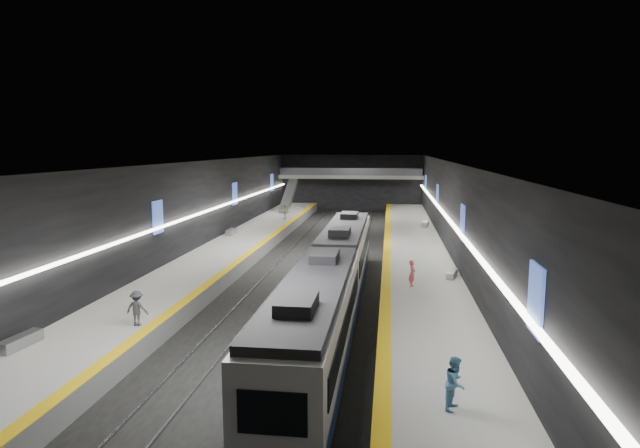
# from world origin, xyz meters

# --- Properties ---
(ground) EXTENTS (70.00, 70.00, 0.00)m
(ground) POSITION_xyz_m (0.00, 0.00, 0.00)
(ground) COLOR black
(ground) RESTS_ON ground
(ceiling) EXTENTS (20.00, 70.00, 0.04)m
(ceiling) POSITION_xyz_m (0.00, 0.00, 8.00)
(ceiling) COLOR beige
(ceiling) RESTS_ON wall_left
(wall_left) EXTENTS (0.04, 70.00, 8.00)m
(wall_left) POSITION_xyz_m (-10.00, 0.00, 4.00)
(wall_left) COLOR black
(wall_left) RESTS_ON ground
(wall_right) EXTENTS (0.04, 70.00, 8.00)m
(wall_right) POSITION_xyz_m (10.00, 0.00, 4.00)
(wall_right) COLOR black
(wall_right) RESTS_ON ground
(wall_back) EXTENTS (20.00, 0.04, 8.00)m
(wall_back) POSITION_xyz_m (0.00, 35.00, 4.00)
(wall_back) COLOR black
(wall_back) RESTS_ON ground
(platform_left) EXTENTS (5.00, 70.00, 1.00)m
(platform_left) POSITION_xyz_m (-7.50, 0.00, 0.50)
(platform_left) COLOR slate
(platform_left) RESTS_ON ground
(tile_surface_left) EXTENTS (5.00, 70.00, 0.02)m
(tile_surface_left) POSITION_xyz_m (-7.50, 0.00, 1.01)
(tile_surface_left) COLOR #B6B6B1
(tile_surface_left) RESTS_ON platform_left
(tactile_strip_left) EXTENTS (0.60, 70.00, 0.02)m
(tactile_strip_left) POSITION_xyz_m (-5.30, 0.00, 1.02)
(tactile_strip_left) COLOR yellow
(tactile_strip_left) RESTS_ON platform_left
(platform_right) EXTENTS (5.00, 70.00, 1.00)m
(platform_right) POSITION_xyz_m (7.50, 0.00, 0.50)
(platform_right) COLOR slate
(platform_right) RESTS_ON ground
(tile_surface_right) EXTENTS (5.00, 70.00, 0.02)m
(tile_surface_right) POSITION_xyz_m (7.50, 0.00, 1.01)
(tile_surface_right) COLOR #B6B6B1
(tile_surface_right) RESTS_ON platform_right
(tactile_strip_right) EXTENTS (0.60, 70.00, 0.02)m
(tactile_strip_right) POSITION_xyz_m (5.30, 0.00, 1.02)
(tactile_strip_right) COLOR yellow
(tactile_strip_right) RESTS_ON platform_right
(rails) EXTENTS (6.52, 70.00, 0.12)m
(rails) POSITION_xyz_m (-0.00, 0.00, 0.06)
(rails) COLOR gray
(rails) RESTS_ON ground
(train) EXTENTS (2.69, 30.04, 3.60)m
(train) POSITION_xyz_m (2.50, -13.97, 2.20)
(train) COLOR #0F1E38
(train) RESTS_ON ground
(ad_posters) EXTENTS (19.94, 53.50, 2.20)m
(ad_posters) POSITION_xyz_m (-0.00, 1.00, 4.50)
(ad_posters) COLOR #4667D2
(ad_posters) RESTS_ON wall_left
(cove_light_left) EXTENTS (0.25, 68.60, 0.12)m
(cove_light_left) POSITION_xyz_m (-9.80, 0.00, 3.80)
(cove_light_left) COLOR white
(cove_light_left) RESTS_ON wall_left
(cove_light_right) EXTENTS (0.25, 68.60, 0.12)m
(cove_light_right) POSITION_xyz_m (9.80, 0.00, 3.80)
(cove_light_right) COLOR white
(cove_light_right) RESTS_ON wall_right
(mezzanine_bridge) EXTENTS (20.00, 3.00, 1.50)m
(mezzanine_bridge) POSITION_xyz_m (0.00, 32.93, 5.04)
(mezzanine_bridge) COLOR gray
(mezzanine_bridge) RESTS_ON wall_left
(escalator) EXTENTS (1.20, 7.50, 3.92)m
(escalator) POSITION_xyz_m (-7.50, 26.00, 2.90)
(escalator) COLOR #99999E
(escalator) RESTS_ON platform_left
(bench_left_near) EXTENTS (0.79, 2.05, 0.49)m
(bench_left_near) POSITION_xyz_m (-9.50, -22.44, 1.24)
(bench_left_near) COLOR #99999E
(bench_left_near) RESTS_ON platform_left
(bench_left_far) EXTENTS (0.62, 2.07, 0.50)m
(bench_left_far) POSITION_xyz_m (-9.23, 6.16, 1.25)
(bench_left_far) COLOR #99999E
(bench_left_far) RESTS_ON platform_left
(bench_right_near) EXTENTS (0.93, 1.74, 0.41)m
(bench_right_near) POSITION_xyz_m (9.40, -8.00, 1.20)
(bench_right_near) COLOR #99999E
(bench_right_near) RESTS_ON platform_right
(bench_right_far) EXTENTS (0.90, 2.08, 0.49)m
(bench_right_far) POSITION_xyz_m (9.11, 13.90, 1.25)
(bench_right_far) COLOR #99999E
(bench_right_far) RESTS_ON platform_right
(passenger_right_a) EXTENTS (0.51, 0.65, 1.57)m
(passenger_right_a) POSITION_xyz_m (6.80, -10.69, 1.79)
(passenger_right_a) COLOR #D04D5B
(passenger_right_a) RESTS_ON platform_right
(passenger_right_b) EXTENTS (0.90, 1.01, 1.70)m
(passenger_right_b) POSITION_xyz_m (7.54, -25.48, 1.85)
(passenger_right_b) COLOR #5491B7
(passenger_right_b) RESTS_ON platform_right
(passenger_left_a) EXTENTS (0.77, 1.05, 1.66)m
(passenger_left_a) POSITION_xyz_m (-6.29, 17.20, 1.83)
(passenger_left_a) COLOR #BBB4AB
(passenger_left_a) RESTS_ON platform_left
(passenger_left_b) EXTENTS (1.11, 0.71, 1.64)m
(passenger_left_b) POSITION_xyz_m (-5.96, -19.31, 1.82)
(passenger_left_b) COLOR #3F4046
(passenger_left_b) RESTS_ON platform_left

